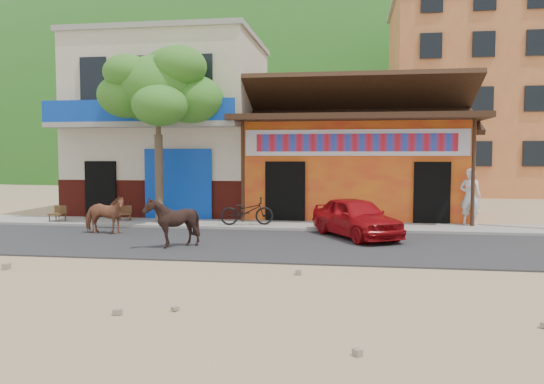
{
  "coord_description": "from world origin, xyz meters",
  "views": [
    {
      "loc": [
        1.92,
        -11.49,
        2.42
      ],
      "look_at": [
        -0.27,
        3.0,
        1.4
      ],
      "focal_mm": 35.0,
      "sensor_mm": 36.0,
      "label": 1
    }
  ],
  "objects": [
    {
      "name": "cafe_building",
      "position": [
        -5.5,
        10.0,
        3.5
      ],
      "size": [
        7.0,
        6.0,
        7.0
      ],
      "primitive_type": "cube",
      "color": "beige",
      "rests_on": "ground"
    },
    {
      "name": "dance_club",
      "position": [
        2.0,
        10.0,
        1.8
      ],
      "size": [
        8.0,
        6.0,
        3.6
      ],
      "primitive_type": "cube",
      "color": "orange",
      "rests_on": "ground"
    },
    {
      "name": "scooter",
      "position": [
        -1.5,
        5.57,
        0.58
      ],
      "size": [
        1.84,
        1.0,
        0.92
      ],
      "primitive_type": "imported",
      "rotation": [
        0.0,
        0.0,
        1.81
      ],
      "color": "black",
      "rests_on": "sidewalk"
    },
    {
      "name": "road",
      "position": [
        0.0,
        2.5,
        0.02
      ],
      "size": [
        60.0,
        5.0,
        0.04
      ],
      "primitive_type": "cube",
      "color": "#28282B",
      "rests_on": "ground"
    },
    {
      "name": "pedestrian",
      "position": [
        5.78,
        6.7,
        1.06
      ],
      "size": [
        0.81,
        0.69,
        1.87
      ],
      "primitive_type": "imported",
      "rotation": [
        0.0,
        0.0,
        2.72
      ],
      "color": "white",
      "rests_on": "sidewalk"
    },
    {
      "name": "red_car",
      "position": [
        2.04,
        3.95,
        0.62
      ],
      "size": [
        2.94,
        3.65,
        1.17
      ],
      "primitive_type": "imported",
      "rotation": [
        0.0,
        0.0,
        0.54
      ],
      "color": "#A30B11",
      "rests_on": "road"
    },
    {
      "name": "tree",
      "position": [
        -4.6,
        5.8,
        3.12
      ],
      "size": [
        3.0,
        3.0,
        6.0
      ],
      "primitive_type": null,
      "color": "#2D721E",
      "rests_on": "sidewalk"
    },
    {
      "name": "cafe_chair_right",
      "position": [
        -6.0,
        6.1,
        0.6
      ],
      "size": [
        0.57,
        0.57,
        0.96
      ],
      "primitive_type": null,
      "rotation": [
        0.0,
        0.0,
        0.34
      ],
      "color": "#4B2C19",
      "rests_on": "sidewalk"
    },
    {
      "name": "cow_tan",
      "position": [
        -5.49,
        3.52,
        0.62
      ],
      "size": [
        1.39,
        0.65,
        1.16
      ],
      "primitive_type": "imported",
      "rotation": [
        0.0,
        0.0,
        1.59
      ],
      "color": "#995B3D",
      "rests_on": "road"
    },
    {
      "name": "ground",
      "position": [
        0.0,
        0.0,
        0.0
      ],
      "size": [
        120.0,
        120.0,
        0.0
      ],
      "primitive_type": "plane",
      "color": "#9E825B",
      "rests_on": "ground"
    },
    {
      "name": "cow_dark",
      "position": [
        -2.66,
        1.53,
        0.7
      ],
      "size": [
        1.24,
        1.12,
        1.31
      ],
      "primitive_type": "imported",
      "rotation": [
        0.0,
        0.0,
        -1.62
      ],
      "color": "black",
      "rests_on": "road"
    },
    {
      "name": "apartment_front",
      "position": [
        9.0,
        24.0,
        6.0
      ],
      "size": [
        9.0,
        9.0,
        12.0
      ],
      "primitive_type": "cube",
      "color": "#CC723F",
      "rests_on": "ground"
    },
    {
      "name": "hillside",
      "position": [
        0.0,
        70.0,
        12.0
      ],
      "size": [
        100.0,
        40.0,
        24.0
      ],
      "primitive_type": "ellipsoid",
      "color": "#194C14",
      "rests_on": "ground"
    },
    {
      "name": "cafe_chair_left",
      "position": [
        -8.23,
        5.54,
        0.62
      ],
      "size": [
        0.49,
        0.49,
        1.0
      ],
      "primitive_type": null,
      "rotation": [
        0.0,
        0.0,
        -0.06
      ],
      "color": "#472E17",
      "rests_on": "sidewalk"
    },
    {
      "name": "sidewalk",
      "position": [
        0.0,
        6.0,
        0.06
      ],
      "size": [
        60.0,
        2.0,
        0.12
      ],
      "primitive_type": "cube",
      "color": "gray",
      "rests_on": "ground"
    }
  ]
}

